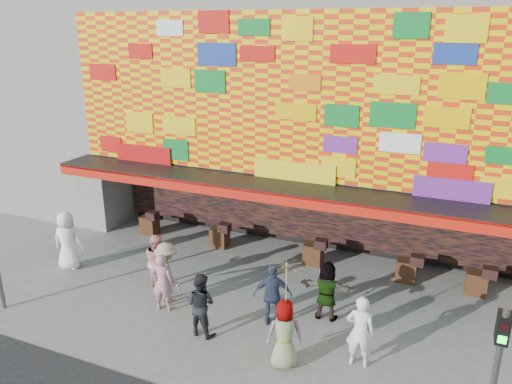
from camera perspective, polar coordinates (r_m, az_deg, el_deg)
ground at (r=13.57m, az=-3.61°, el=-15.42°), size 90.00×90.00×0.00m
shop_building at (r=19.06m, az=7.39°, el=11.29°), size 15.20×9.40×10.00m
neighbor_left at (r=25.65m, az=-22.67°, el=13.58°), size 11.00×8.00×12.00m
signal_right at (r=10.28m, az=25.84°, el=-17.25°), size 0.22×0.20×3.00m
ped_a at (r=17.30m, az=-20.74°, el=-5.19°), size 1.08×0.85×1.95m
ped_b at (r=14.19m, az=-10.66°, el=-10.12°), size 0.69×0.54×1.70m
ped_c at (r=13.04m, az=-6.35°, el=-12.63°), size 0.87×0.70×1.70m
ped_d at (r=14.55m, az=-10.14°, el=-9.06°), size 1.34×1.11×1.81m
ped_e at (r=13.34m, az=1.93°, el=-11.66°), size 1.10×0.75×1.73m
ped_f at (r=13.71m, az=8.10°, el=-11.12°), size 1.57×0.58×1.66m
ped_g at (r=11.89m, az=3.29°, el=-15.90°), size 0.99×0.85×1.70m
ped_h at (r=12.12m, az=11.81°, el=-15.32°), size 0.68×0.47×1.79m
ped_i at (r=15.42m, az=-11.24°, el=-7.74°), size 1.04×1.00×1.69m
parasol at (r=11.19m, az=3.41°, el=-10.23°), size 1.21×1.23×1.93m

